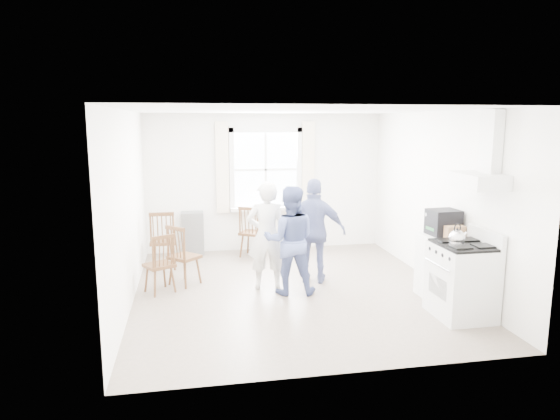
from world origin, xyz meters
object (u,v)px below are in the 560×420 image
object	(u,v)px
windsor_chair_c	(162,258)
person_right	(315,231)
low_cabinet	(440,266)
windsor_chair_a	(162,234)
windsor_chair_b	(179,249)
stereo_stack	(443,222)
person_mid	(290,240)
person_left	(267,236)
gas_stove	(462,280)

from	to	relation	value
windsor_chair_c	person_right	distance (m)	2.29
low_cabinet	windsor_chair_a	xyz separation A→B (m)	(-3.88, 2.06, 0.16)
windsor_chair_b	stereo_stack	bearing A→B (deg)	-17.61
person_mid	windsor_chair_c	bearing A→B (deg)	0.73
low_cabinet	windsor_chair_c	distance (m)	3.93
windsor_chair_c	person_left	size ratio (longest dim) A/B	0.55
windsor_chair_c	person_left	xyz separation A→B (m)	(1.51, -0.02, 0.26)
gas_stove	windsor_chair_a	distance (m)	4.71
windsor_chair_c	person_right	bearing A→B (deg)	3.52
gas_stove	person_mid	xyz separation A→B (m)	(-1.96, 1.26, 0.30)
low_cabinet	person_left	xyz separation A→B (m)	(-2.32, 0.83, 0.35)
person_left	windsor_chair_b	bearing A→B (deg)	-9.16
person_left	person_mid	xyz separation A→B (m)	(0.29, -0.26, -0.02)
person_left	person_right	world-z (taller)	person_right
low_cabinet	person_right	world-z (taller)	person_right
windsor_chair_c	gas_stove	bearing A→B (deg)	-22.33
low_cabinet	gas_stove	bearing A→B (deg)	-95.68
windsor_chair_c	person_mid	xyz separation A→B (m)	(1.80, -0.28, 0.24)
stereo_stack	person_right	xyz separation A→B (m)	(-1.58, 0.97, -0.27)
windsor_chair_a	person_right	xyz separation A→B (m)	(2.32, -1.08, 0.19)
windsor_chair_a	windsor_chair_c	xyz separation A→B (m)	(0.05, -1.22, -0.07)
person_mid	person_right	bearing A→B (deg)	-128.48
windsor_chair_c	windsor_chair_b	bearing A→B (deg)	53.13
windsor_chair_c	low_cabinet	bearing A→B (deg)	-12.44
gas_stove	stereo_stack	bearing A→B (deg)	82.45
gas_stove	low_cabinet	size ratio (longest dim) A/B	1.24
gas_stove	windsor_chair_a	size ratio (longest dim) A/B	1.12
low_cabinet	stereo_stack	xyz separation A→B (m)	(0.03, 0.01, 0.63)
person_left	person_mid	size ratio (longest dim) A/B	1.03
gas_stove	stereo_stack	size ratio (longest dim) A/B	2.70
stereo_stack	windsor_chair_c	bearing A→B (deg)	167.84
stereo_stack	windsor_chair_a	bearing A→B (deg)	152.30
windsor_chair_c	stereo_stack	bearing A→B (deg)	-12.16
stereo_stack	windsor_chair_c	distance (m)	3.98
low_cabinet	stereo_stack	size ratio (longest dim) A/B	2.17
gas_stove	windsor_chair_a	bearing A→B (deg)	144.04
gas_stove	person_mid	size ratio (longest dim) A/B	0.72
gas_stove	windsor_chair_b	size ratio (longest dim) A/B	1.20
gas_stove	person_mid	distance (m)	2.35
windsor_chair_a	windsor_chair_c	world-z (taller)	windsor_chair_a
stereo_stack	windsor_chair_c	world-z (taller)	stereo_stack
windsor_chair_b	person_left	size ratio (longest dim) A/B	0.58
gas_stove	low_cabinet	xyz separation A→B (m)	(0.07, 0.70, -0.03)
windsor_chair_a	person_mid	xyz separation A→B (m)	(1.85, -1.50, 0.17)
windsor_chair_b	windsor_chair_c	bearing A→B (deg)	-126.87
stereo_stack	person_mid	world-z (taller)	person_mid
windsor_chair_c	person_left	world-z (taller)	person_left
gas_stove	windsor_chair_c	distance (m)	4.07
low_cabinet	stereo_stack	world-z (taller)	stereo_stack
gas_stove	windsor_chair_b	bearing A→B (deg)	152.13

